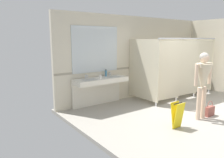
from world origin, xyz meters
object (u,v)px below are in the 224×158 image
person_standing (203,78)px  wet_floor_sign (177,115)px  paper_cup (100,77)px  handbag (210,111)px  soap_dispenser (106,73)px

person_standing → wet_floor_sign: person_standing is taller
person_standing → paper_cup: bearing=123.7°
handbag → wet_floor_sign: 1.37m
person_standing → handbag: person_standing is taller
soap_dispenser → wet_floor_sign: size_ratio=0.37×
wet_floor_sign → paper_cup: bearing=103.7°
soap_dispenser → paper_cup: soap_dispenser is taller
handbag → person_standing: bearing=176.4°
paper_cup → handbag: bearing=-50.5°
person_standing → soap_dispenser: person_standing is taller
person_standing → paper_cup: 2.78m
soap_dispenser → wet_floor_sign: (0.22, -2.56, -0.66)m
person_standing → wet_floor_sign: size_ratio=2.80×
person_standing → handbag: 1.01m
handbag → soap_dispenser: size_ratio=1.86×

